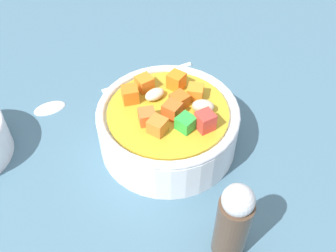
{
  "coord_description": "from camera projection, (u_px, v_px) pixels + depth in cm",
  "views": [
    {
      "loc": [
        -23.89,
        17.2,
        34.21
      ],
      "look_at": [
        0.0,
        0.0,
        2.87
      ],
      "focal_mm": 42.14,
      "sensor_mm": 36.0,
      "label": 1
    }
  ],
  "objects": [
    {
      "name": "spoon",
      "position": [
        94.0,
        92.0,
        0.5
      ],
      "size": [
        5.0,
        21.84,
        0.88
      ],
      "rotation": [
        0.0,
        0.0,
        1.41
      ],
      "color": "silver",
      "rests_on": "ground_plane"
    },
    {
      "name": "soup_bowl_main",
      "position": [
        168.0,
        125.0,
        0.43
      ],
      "size": [
        15.21,
        15.21,
        7.13
      ],
      "color": "white",
      "rests_on": "ground_plane"
    },
    {
      "name": "pepper_shaker",
      "position": [
        233.0,
        222.0,
        0.33
      ],
      "size": [
        2.99,
        2.99,
        9.35
      ],
      "color": "#4C3828",
      "rests_on": "ground_plane"
    },
    {
      "name": "ground_plane",
      "position": [
        168.0,
        149.0,
        0.46
      ],
      "size": [
        140.0,
        140.0,
        2.0
      ],
      "primitive_type": "cube",
      "color": "#42667A"
    }
  ]
}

